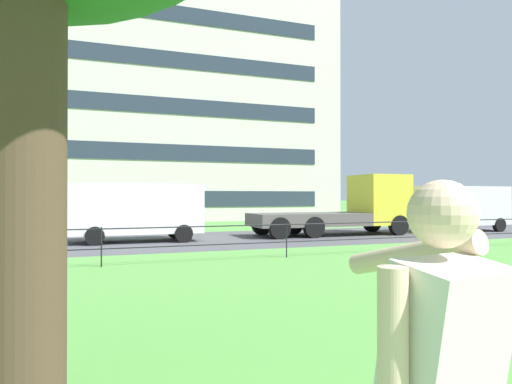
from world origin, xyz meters
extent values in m
cube|color=#4C4C51|center=(0.00, 20.27, 0.00)|extent=(80.00, 7.75, 0.01)
cylinder|color=black|center=(-2.54, 14.17, 0.50)|extent=(0.04, 0.04, 1.00)
cylinder|color=black|center=(2.54, 14.17, 0.50)|extent=(0.04, 0.04, 1.00)
cylinder|color=black|center=(7.63, 14.17, 0.50)|extent=(0.04, 0.04, 1.00)
cylinder|color=black|center=(0.00, 14.17, 0.45)|extent=(35.59, 0.03, 0.03)
cylinder|color=black|center=(0.00, 14.17, 0.95)|extent=(35.59, 0.03, 0.03)
cylinder|color=#4C3828|center=(-3.52, 5.97, 2.02)|extent=(0.69, 0.69, 4.05)
cube|color=silver|center=(-2.01, 3.03, 1.25)|extent=(0.41, 0.38, 0.68)
sphere|color=beige|center=(-2.01, 3.03, 1.73)|extent=(0.22, 0.22, 0.22)
cylinder|color=beige|center=(-1.87, 3.36, 1.55)|extent=(0.20, 0.63, 0.24)
cylinder|color=beige|center=(-2.23, 2.99, 1.27)|extent=(0.09, 0.09, 0.62)
cube|color=white|center=(-1.01, 20.43, 1.29)|extent=(5.03, 2.05, 1.90)
cube|color=#283342|center=(0.99, 20.39, 1.62)|extent=(0.15, 1.67, 0.76)
cylinder|color=black|center=(0.70, 21.33, 0.34)|extent=(0.68, 0.25, 0.68)
cylinder|color=black|center=(0.67, 19.47, 0.34)|extent=(0.68, 0.25, 0.68)
cylinder|color=black|center=(-2.50, 21.38, 0.34)|extent=(0.68, 0.25, 0.68)
cylinder|color=black|center=(-2.53, 19.52, 0.34)|extent=(0.68, 0.25, 0.68)
cube|color=yellow|center=(10.12, 20.33, 1.60)|extent=(2.16, 2.35, 2.30)
cube|color=#283342|center=(11.02, 20.30, 1.94)|extent=(0.17, 1.84, 0.87)
cube|color=#56514C|center=(6.48, 20.42, 0.73)|extent=(5.26, 2.44, 0.56)
cylinder|color=black|center=(10.47, 21.38, 0.45)|extent=(0.91, 0.32, 0.90)
cylinder|color=black|center=(10.41, 19.26, 0.45)|extent=(0.91, 0.32, 0.90)
cylinder|color=black|center=(6.24, 21.49, 0.45)|extent=(0.91, 0.32, 0.90)
cylinder|color=black|center=(6.19, 19.37, 0.45)|extent=(0.91, 0.32, 0.90)
cylinder|color=black|center=(4.68, 21.53, 0.45)|extent=(0.91, 0.32, 0.90)
cylinder|color=black|center=(4.63, 19.41, 0.45)|extent=(0.91, 0.32, 0.90)
cube|color=silver|center=(14.64, 20.06, 1.29)|extent=(5.05, 2.08, 1.90)
cube|color=#283342|center=(16.64, 20.11, 1.62)|extent=(0.16, 1.67, 0.76)
cylinder|color=black|center=(16.32, 21.03, 0.34)|extent=(0.69, 0.26, 0.68)
cylinder|color=black|center=(16.36, 19.17, 0.34)|extent=(0.69, 0.26, 0.68)
cylinder|color=black|center=(13.12, 20.96, 0.34)|extent=(0.69, 0.26, 0.68)
cylinder|color=black|center=(13.16, 19.09, 0.34)|extent=(0.69, 0.26, 0.68)
cube|color=beige|center=(1.75, 38.53, 9.35)|extent=(27.99, 10.89, 18.71)
cube|color=#283342|center=(1.75, 33.05, 1.56)|extent=(23.51, 0.06, 1.10)
cube|color=#283342|center=(1.75, 33.05, 4.68)|extent=(23.51, 0.06, 1.10)
cube|color=#283342|center=(1.75, 33.05, 7.80)|extent=(23.51, 0.06, 1.10)
cube|color=#283342|center=(1.75, 33.05, 10.91)|extent=(23.51, 0.06, 1.10)
cube|color=#283342|center=(1.75, 33.05, 14.03)|extent=(23.51, 0.06, 1.10)
camera|label=1|loc=(-3.10, 1.85, 1.78)|focal=32.88mm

